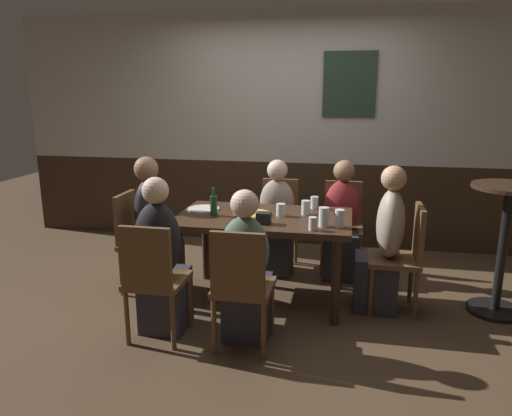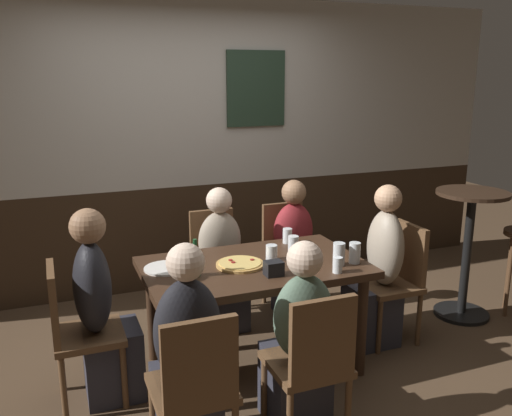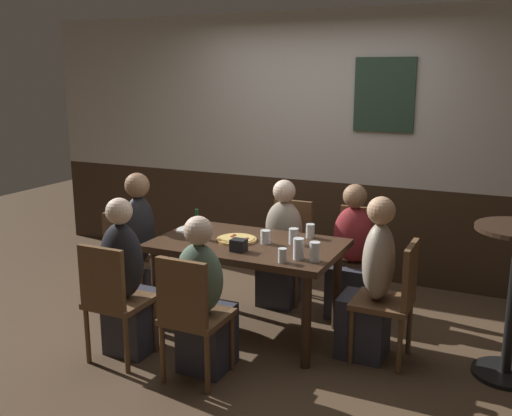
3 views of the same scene
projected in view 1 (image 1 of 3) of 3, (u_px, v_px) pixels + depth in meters
The scene contains 26 objects.
ground_plane at pixel (263, 299), 4.15m from camera, with size 12.00×12.00×0.00m, color #4C3826.
wall_back at pixel (290, 131), 5.41m from camera, with size 6.40×0.13×2.60m.
dining_table at pixel (264, 226), 4.00m from camera, with size 1.44×0.86×0.74m.
chair_head_west at pixel (138, 236), 4.25m from camera, with size 0.40×0.40×0.88m.
chair_head_east at pixel (404, 253), 3.82m from camera, with size 0.40×0.40×0.88m.
chair_right_far at pixel (342, 221), 4.72m from camera, with size 0.40×0.40×0.88m.
chair_left_near at pixel (153, 276), 3.35m from camera, with size 0.40×0.40×0.88m.
chair_mid_near at pixel (241, 283), 3.23m from camera, with size 0.40×0.40×0.88m.
chair_mid_far at pixel (279, 218), 4.84m from camera, with size 0.40×0.40×0.88m.
person_head_west at pixel (155, 235), 4.21m from camera, with size 0.37×0.34×1.21m.
person_head_east at pixel (383, 250), 3.85m from camera, with size 0.37×0.34×1.19m.
person_right_far at pixel (342, 228), 4.57m from camera, with size 0.34×0.37×1.12m.
person_left_near at pixel (162, 268), 3.50m from camera, with size 0.34×0.37×1.17m.
person_mid_near at pixel (246, 278), 3.39m from camera, with size 0.34×0.37×1.11m.
person_mid_far at pixel (276, 225), 4.69m from camera, with size 0.34×0.37×1.11m.
pizza at pixel (252, 214), 3.99m from camera, with size 0.31×0.31×0.03m.
beer_glass_half at pixel (324, 218), 3.65m from camera, with size 0.08×0.08×0.15m.
pint_glass_amber at pixel (339, 220), 3.63m from camera, with size 0.07×0.07×0.14m.
highball_clear at pixel (281, 211), 3.97m from camera, with size 0.08×0.08×0.10m.
tumbler_short at pixel (314, 204), 4.20m from camera, with size 0.07×0.07×0.11m.
tumbler_water at pixel (313, 225), 3.56m from camera, with size 0.06×0.06×0.10m.
beer_glass_tall at pixel (306, 209), 4.01m from camera, with size 0.07×0.07×0.12m.
beer_bottle_green at pixel (214, 205), 3.97m from camera, with size 0.06×0.06×0.24m.
plate_white_large at pixel (204, 209), 4.19m from camera, with size 0.28×0.28×0.01m, color white.
condiment_caddy at pixel (264, 218), 3.74m from camera, with size 0.11×0.09×0.09m, color black.
side_bar_table at pixel (504, 239), 3.76m from camera, with size 0.56×0.56×1.05m.
Camera 1 is at (0.68, -3.78, 1.76)m, focal length 33.72 mm.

